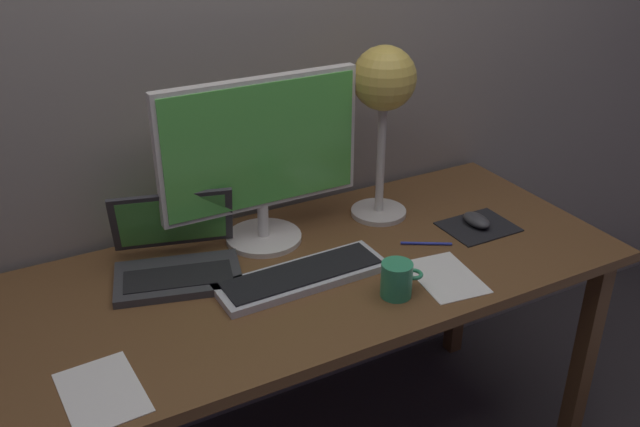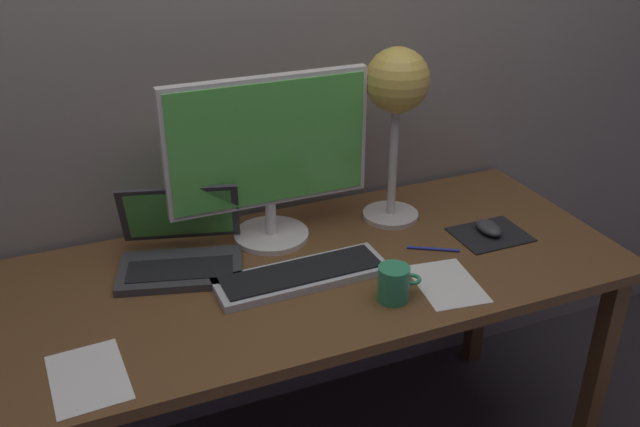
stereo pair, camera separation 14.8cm
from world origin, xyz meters
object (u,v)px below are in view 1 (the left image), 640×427
object	(u,v)px
laptop	(175,250)
pen	(426,243)
monitor	(261,154)
mouse	(477,220)
keyboard_main	(302,276)
coffee_mug	(397,279)
desk_lamp	(384,91)

from	to	relation	value
laptop	pen	bearing A→B (deg)	-17.63
monitor	mouse	bearing A→B (deg)	-20.65
keyboard_main	coffee_mug	xyz separation A→B (m)	(0.17, -0.17, 0.03)
pen	coffee_mug	bearing A→B (deg)	-141.70
monitor	laptop	size ratio (longest dim) A/B	1.50
laptop	mouse	distance (m)	0.85
monitor	laptop	distance (m)	0.33
monitor	keyboard_main	xyz separation A→B (m)	(-0.00, -0.23, -0.24)
monitor	mouse	size ratio (longest dim) A/B	5.74
mouse	coffee_mug	xyz separation A→B (m)	(-0.40, -0.18, 0.02)
pen	mouse	bearing A→B (deg)	5.87
keyboard_main	mouse	bearing A→B (deg)	1.79
desk_lamp	pen	world-z (taller)	desk_lamp
monitor	desk_lamp	world-z (taller)	desk_lamp
laptop	desk_lamp	distance (m)	0.70
monitor	desk_lamp	distance (m)	0.38
keyboard_main	mouse	world-z (taller)	mouse
laptop	desk_lamp	size ratio (longest dim) A/B	0.73
laptop	coffee_mug	xyz separation A→B (m)	(0.43, -0.37, -0.01)
desk_lamp	coffee_mug	bearing A→B (deg)	-116.79
keyboard_main	mouse	xyz separation A→B (m)	(0.57, 0.02, 0.01)
keyboard_main	coffee_mug	distance (m)	0.24
desk_lamp	coffee_mug	xyz separation A→B (m)	(-0.19, -0.38, -0.33)
mouse	pen	size ratio (longest dim) A/B	0.69
coffee_mug	mouse	bearing A→B (deg)	24.85
laptop	coffee_mug	distance (m)	0.57
monitor	desk_lamp	bearing A→B (deg)	-2.86
monitor	keyboard_main	bearing A→B (deg)	-90.02
keyboard_main	desk_lamp	distance (m)	0.56
laptop	pen	size ratio (longest dim) A/B	2.62
monitor	laptop	bearing A→B (deg)	-173.13
monitor	pen	bearing A→B (deg)	-31.64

